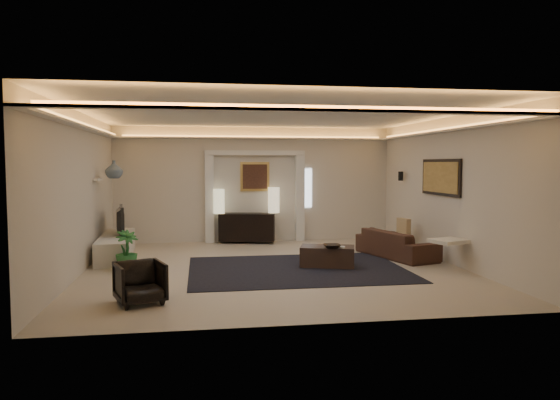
{
  "coord_description": "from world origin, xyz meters",
  "views": [
    {
      "loc": [
        -1.39,
        -9.6,
        1.97
      ],
      "look_at": [
        0.2,
        0.6,
        1.25
      ],
      "focal_mm": 33.18,
      "sensor_mm": 36.0,
      "label": 1
    }
  ],
  "objects": [
    {
      "name": "alcove_header",
      "position": [
        0.0,
        3.4,
        2.25
      ],
      "size": [
        2.52,
        0.2,
        0.12
      ],
      "primitive_type": "cube",
      "color": "silver",
      "rests_on": "wall_back"
    },
    {
      "name": "coffee_table",
      "position": [
        1.02,
        -0.03,
        0.2
      ],
      "size": [
        1.14,
        0.83,
        0.38
      ],
      "primitive_type": "cube",
      "rotation": [
        0.0,
        0.0,
        -0.29
      ],
      "color": "black",
      "rests_on": "ground"
    },
    {
      "name": "armchair",
      "position": [
        -2.23,
        -2.19,
        0.3
      ],
      "size": [
        0.82,
        0.84,
        0.6
      ],
      "primitive_type": "imported",
      "rotation": [
        0.0,
        0.0,
        0.35
      ],
      "color": "black",
      "rests_on": "ground"
    },
    {
      "name": "wall_right",
      "position": [
        3.5,
        0.0,
        1.45
      ],
      "size": [
        0.0,
        7.0,
        7.0
      ],
      "primitive_type": "plane",
      "rotation": [
        1.57,
        0.0,
        -1.57
      ],
      "color": "beige",
      "rests_on": "ground"
    },
    {
      "name": "wall_left",
      "position": [
        -3.5,
        0.0,
        1.45
      ],
      "size": [
        0.0,
        7.0,
        7.0
      ],
      "primitive_type": "plane",
      "rotation": [
        1.57,
        0.0,
        1.57
      ],
      "color": "beige",
      "rests_on": "ground"
    },
    {
      "name": "ginger_jar",
      "position": [
        -3.15,
        1.59,
        1.86
      ],
      "size": [
        0.42,
        0.42,
        0.37
      ],
      "primitive_type": "imported",
      "rotation": [
        0.0,
        0.0,
        0.17
      ],
      "color": "#4C5B67",
      "rests_on": "wall_niche"
    },
    {
      "name": "ceiling",
      "position": [
        0.0,
        0.0,
        2.9
      ],
      "size": [
        7.0,
        7.0,
        0.0
      ],
      "primitive_type": "plane",
      "rotation": [
        3.14,
        0.0,
        0.0
      ],
      "color": "white",
      "rests_on": "ground"
    },
    {
      "name": "bowl",
      "position": [
        1.04,
        -0.31,
        0.45
      ],
      "size": [
        0.34,
        0.34,
        0.08
      ],
      "primitive_type": "imported",
      "rotation": [
        0.0,
        0.0,
        -0.03
      ],
      "color": "black",
      "rests_on": "coffee_table"
    },
    {
      "name": "daylight_slit",
      "position": [
        1.35,
        3.48,
        1.35
      ],
      "size": [
        0.25,
        0.03,
        1.0
      ],
      "primitive_type": "cube",
      "color": "white",
      "rests_on": "wall_back"
    },
    {
      "name": "wall_niche",
      "position": [
        -3.44,
        1.4,
        1.65
      ],
      "size": [
        0.1,
        0.55,
        0.04
      ],
      "primitive_type": "cube",
      "color": "silver",
      "rests_on": "wall_left"
    },
    {
      "name": "tv",
      "position": [
        -3.15,
        1.75,
        0.76
      ],
      "size": [
        1.08,
        0.32,
        0.62
      ],
      "primitive_type": "imported",
      "rotation": [
        0.0,
        0.0,
        1.74
      ],
      "color": "black",
      "rests_on": "media_ledge"
    },
    {
      "name": "pilaster_left",
      "position": [
        -1.15,
        3.4,
        1.1
      ],
      "size": [
        0.22,
        0.2,
        2.2
      ],
      "primitive_type": "cube",
      "color": "silver",
      "rests_on": "ground"
    },
    {
      "name": "throw_pillow",
      "position": [
        3.15,
        1.41,
        0.55
      ],
      "size": [
        0.2,
        0.41,
        0.39
      ],
      "primitive_type": "cube",
      "rotation": [
        0.0,
        0.0,
        0.21
      ],
      "color": "tan",
      "rests_on": "sofa"
    },
    {
      "name": "area_rug",
      "position": [
        0.4,
        -0.2,
        0.01
      ],
      "size": [
        4.0,
        3.0,
        0.01
      ],
      "primitive_type": "cube",
      "color": "black",
      "rests_on": "ground"
    },
    {
      "name": "art_panel_frame",
      "position": [
        3.47,
        0.3,
        1.7
      ],
      "size": [
        0.04,
        1.64,
        0.74
      ],
      "primitive_type": "cube",
      "color": "black",
      "rests_on": "wall_right"
    },
    {
      "name": "sofa",
      "position": [
        2.72,
        0.74,
        0.29
      ],
      "size": [
        2.09,
        1.29,
        0.57
      ],
      "primitive_type": "imported",
      "rotation": [
        0.0,
        0.0,
        1.86
      ],
      "color": "#54361A",
      "rests_on": "ground"
    },
    {
      "name": "wall_sconce",
      "position": [
        3.38,
        2.2,
        1.68
      ],
      "size": [
        0.12,
        0.12,
        0.22
      ],
      "primitive_type": "cylinder",
      "color": "black",
      "rests_on": "wall_right"
    },
    {
      "name": "wall_front",
      "position": [
        0.0,
        -3.5,
        1.45
      ],
      "size": [
        7.0,
        0.0,
        7.0
      ],
      "primitive_type": "plane",
      "rotation": [
        -1.57,
        0.0,
        0.0
      ],
      "color": "beige",
      "rests_on": "ground"
    },
    {
      "name": "painting_canvas",
      "position": [
        0.0,
        3.44,
        1.65
      ],
      "size": [
        0.62,
        0.02,
        0.62
      ],
      "primitive_type": "cube",
      "color": "#4C2D1E",
      "rests_on": "wall_back"
    },
    {
      "name": "throw_blanket",
      "position": [
        3.15,
        -0.73,
        0.55
      ],
      "size": [
        0.76,
        0.69,
        0.07
      ],
      "primitive_type": "cube",
      "rotation": [
        0.0,
        0.0,
        0.36
      ],
      "color": "white",
      "rests_on": "sofa"
    },
    {
      "name": "painting_frame",
      "position": [
        0.0,
        3.47,
        1.65
      ],
      "size": [
        0.74,
        0.04,
        0.74
      ],
      "primitive_type": "cube",
      "color": "tan",
      "rests_on": "wall_back"
    },
    {
      "name": "lamp_right",
      "position": [
        0.45,
        3.25,
        1.09
      ],
      "size": [
        0.37,
        0.37,
        0.64
      ],
      "primitive_type": "cylinder",
      "rotation": [
        0.0,
        0.0,
        0.4
      ],
      "color": "beige",
      "rests_on": "console"
    },
    {
      "name": "cove_soffit",
      "position": [
        0.0,
        0.0,
        2.62
      ],
      "size": [
        7.0,
        7.0,
        0.04
      ],
      "primitive_type": "cube",
      "color": "silver",
      "rests_on": "ceiling"
    },
    {
      "name": "art_panel_gold",
      "position": [
        3.44,
        0.3,
        1.7
      ],
      "size": [
        0.02,
        1.5,
        0.62
      ],
      "primitive_type": "cube",
      "color": "tan",
      "rests_on": "wall_right"
    },
    {
      "name": "floor",
      "position": [
        0.0,
        0.0,
        0.0
      ],
      "size": [
        7.0,
        7.0,
        0.0
      ],
      "primitive_type": "plane",
      "color": "tan",
      "rests_on": "ground"
    },
    {
      "name": "console",
      "position": [
        -0.23,
        3.19,
        0.4
      ],
      "size": [
        1.43,
        0.69,
        0.69
      ],
      "primitive_type": "cube",
      "rotation": [
        0.0,
        0.0,
        -0.2
      ],
      "color": "black",
      "rests_on": "ground"
    },
    {
      "name": "media_ledge",
      "position": [
        -3.15,
        1.67,
        0.23
      ],
      "size": [
        0.8,
        2.58,
        0.48
      ],
      "primitive_type": "cube",
      "rotation": [
        0.0,
        0.0,
        0.07
      ],
      "color": "beige",
      "rests_on": "ground"
    },
    {
      "name": "plant",
      "position": [
        -2.74,
        0.2,
        0.37
      ],
      "size": [
        0.58,
        0.58,
        0.74
      ],
      "primitive_type": "imported",
      "rotation": [
        0.0,
        0.0,
        0.59
      ],
      "color": "#225F27",
      "rests_on": "ground"
    },
    {
      "name": "pilaster_right",
      "position": [
        1.15,
        3.4,
        1.1
      ],
      "size": [
        0.22,
        0.2,
        2.2
      ],
      "primitive_type": "cube",
      "color": "silver",
      "rests_on": "ground"
    },
    {
      "name": "figurine",
      "position": [
        -3.15,
        2.43,
        0.64
      ],
      "size": [
        0.16,
        0.16,
        0.39
      ],
      "primitive_type": "cylinder",
      "rotation": [
        0.0,
        0.0,
        -0.16
      ],
      "color": "black",
      "rests_on": "media_ledge"
    },
    {
      "name": "magazine",
      "position": [
        1.19,
        -0.25,
        0.42
      ],
      "size": [
        0.26,
        0.22,
        0.03
      ],
      "primitive_type": "cube",
      "rotation": [
        0.0,
        0.0,
        -0.31
      ],
      "color": "silver",
      "rests_on": "coffee_table"
    },
    {
      "name": "wall_back",
      "position": [
        0.0,
        3.5,
        1.45
      ],
      "size": [
        7.0,
        0.0,
        7.0
      ],
      "primitive_type": "plane",
      "rotation": [
        1.57,
        0.0,
        0.0
      ],
      "color": "beige",
      "rests_on": "ground"
    },
    {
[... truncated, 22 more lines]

